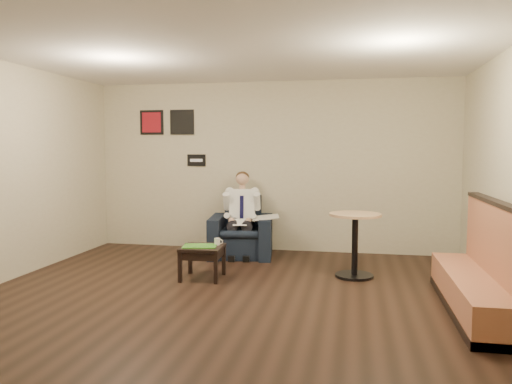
% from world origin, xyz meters
% --- Properties ---
extents(ground, '(6.00, 6.00, 0.00)m').
position_xyz_m(ground, '(0.00, 0.00, 0.00)').
color(ground, black).
rests_on(ground, ground).
extents(wall_back, '(6.00, 0.02, 2.80)m').
position_xyz_m(wall_back, '(0.00, 3.00, 1.40)').
color(wall_back, beige).
rests_on(wall_back, ground).
extents(wall_front, '(6.00, 0.02, 2.80)m').
position_xyz_m(wall_front, '(0.00, -3.00, 1.40)').
color(wall_front, beige).
rests_on(wall_front, ground).
extents(ceiling, '(6.00, 6.00, 0.02)m').
position_xyz_m(ceiling, '(0.00, 0.00, 2.80)').
color(ceiling, white).
rests_on(ceiling, wall_back).
extents(seating_sign, '(0.32, 0.02, 0.20)m').
position_xyz_m(seating_sign, '(-1.30, 2.98, 1.50)').
color(seating_sign, black).
rests_on(seating_sign, wall_back).
extents(art_print_left, '(0.42, 0.03, 0.42)m').
position_xyz_m(art_print_left, '(-2.10, 2.98, 2.15)').
color(art_print_left, '#A31420').
rests_on(art_print_left, wall_back).
extents(art_print_right, '(0.42, 0.03, 0.42)m').
position_xyz_m(art_print_right, '(-1.55, 2.98, 2.15)').
color(art_print_right, black).
rests_on(art_print_right, wall_back).
extents(armchair, '(1.08, 1.08, 0.93)m').
position_xyz_m(armchair, '(-0.39, 2.42, 0.47)').
color(armchair, black).
rests_on(armchair, ground).
extents(seated_man, '(0.72, 0.98, 1.27)m').
position_xyz_m(seated_man, '(-0.37, 2.30, 0.64)').
color(seated_man, white).
rests_on(seated_man, armchair).
extents(lap_papers, '(0.27, 0.34, 0.01)m').
position_xyz_m(lap_papers, '(-0.36, 2.20, 0.57)').
color(lap_papers, white).
rests_on(lap_papers, seated_man).
extents(newspaper, '(0.49, 0.57, 0.01)m').
position_xyz_m(newspaper, '(0.01, 2.38, 0.63)').
color(newspaper, silver).
rests_on(newspaper, armchair).
extents(side_table, '(0.55, 0.55, 0.43)m').
position_xyz_m(side_table, '(-0.58, 0.97, 0.21)').
color(side_table, black).
rests_on(side_table, ground).
extents(green_folder, '(0.48, 0.38, 0.01)m').
position_xyz_m(green_folder, '(-0.60, 0.95, 0.43)').
color(green_folder, green).
rests_on(green_folder, side_table).
extents(coffee_mug, '(0.08, 0.08, 0.09)m').
position_xyz_m(coffee_mug, '(-0.41, 1.09, 0.47)').
color(coffee_mug, white).
rests_on(coffee_mug, side_table).
extents(smartphone, '(0.14, 0.08, 0.01)m').
position_xyz_m(smartphone, '(-0.54, 1.12, 0.43)').
color(smartphone, black).
rests_on(smartphone, side_table).
extents(banquette, '(0.53, 2.23, 1.14)m').
position_xyz_m(banquette, '(2.59, 0.24, 0.57)').
color(banquette, '#AA6242').
rests_on(banquette, ground).
extents(cafe_table, '(0.81, 0.81, 0.85)m').
position_xyz_m(cafe_table, '(1.37, 1.43, 0.42)').
color(cafe_table, tan).
rests_on(cafe_table, ground).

